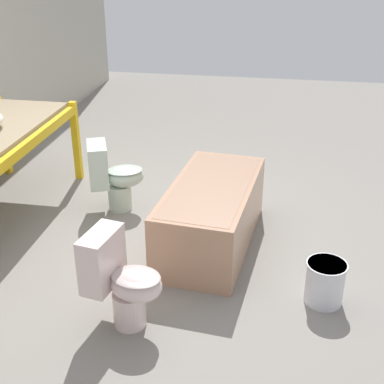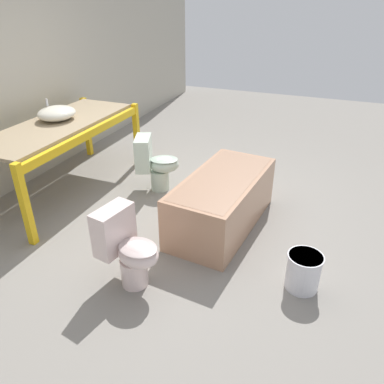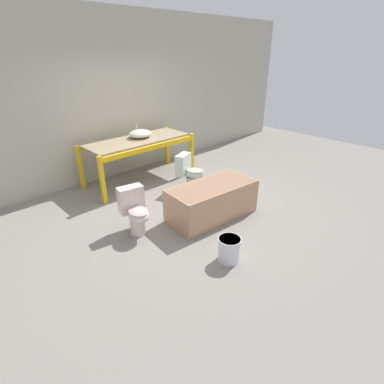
{
  "view_description": "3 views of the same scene",
  "coord_description": "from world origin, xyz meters",
  "px_view_note": "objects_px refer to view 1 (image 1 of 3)",
  "views": [
    {
      "loc": [
        -3.94,
        -1.13,
        2.44
      ],
      "look_at": [
        -0.2,
        -0.47,
        0.59
      ],
      "focal_mm": 50.0,
      "sensor_mm": 36.0,
      "label": 1
    },
    {
      "loc": [
        -3.22,
        -1.56,
        2.21
      ],
      "look_at": [
        -0.34,
        -0.4,
        0.54
      ],
      "focal_mm": 35.0,
      "sensor_mm": 36.0,
      "label": 2
    },
    {
      "loc": [
        -3.14,
        -3.44,
        2.47
      ],
      "look_at": [
        -0.39,
        -0.57,
        0.56
      ],
      "focal_mm": 28.0,
      "sensor_mm": 36.0,
      "label": 3
    }
  ],
  "objects_px": {
    "bathtub_main": "(212,210)",
    "bucket_white": "(325,282)",
    "toilet_far": "(121,279)",
    "toilet_near": "(113,176)"
  },
  "relations": [
    {
      "from": "toilet_far",
      "to": "toilet_near",
      "type": "bearing_deg",
      "value": 29.98
    },
    {
      "from": "toilet_far",
      "to": "bucket_white",
      "type": "relative_size",
      "value": 2.1
    },
    {
      "from": "toilet_far",
      "to": "bucket_white",
      "type": "height_order",
      "value": "toilet_far"
    },
    {
      "from": "bathtub_main",
      "to": "toilet_near",
      "type": "bearing_deg",
      "value": 71.08
    },
    {
      "from": "bathtub_main",
      "to": "toilet_far",
      "type": "relative_size",
      "value": 2.18
    },
    {
      "from": "bathtub_main",
      "to": "toilet_near",
      "type": "xyz_separation_m",
      "value": [
        0.47,
        1.02,
        0.04
      ]
    },
    {
      "from": "bathtub_main",
      "to": "bucket_white",
      "type": "height_order",
      "value": "bathtub_main"
    },
    {
      "from": "toilet_far",
      "to": "bucket_white",
      "type": "distance_m",
      "value": 1.47
    },
    {
      "from": "toilet_near",
      "to": "bucket_white",
      "type": "xyz_separation_m",
      "value": [
        -1.14,
        -1.94,
        -0.18
      ]
    },
    {
      "from": "toilet_near",
      "to": "toilet_far",
      "type": "xyz_separation_m",
      "value": [
        -1.61,
        -0.57,
        0.0
      ]
    }
  ]
}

